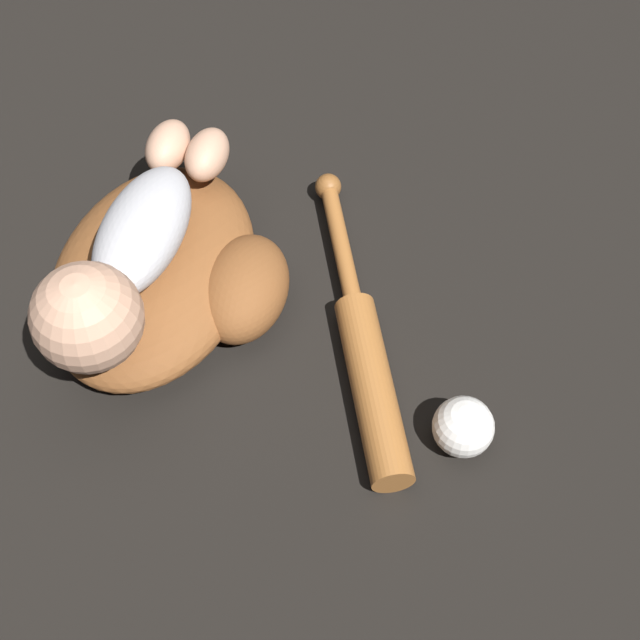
{
  "coord_description": "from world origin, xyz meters",
  "views": [
    {
      "loc": [
        0.53,
        0.38,
        0.9
      ],
      "look_at": [
        -0.0,
        0.26,
        0.07
      ],
      "focal_mm": 50.0,
      "sensor_mm": 36.0,
      "label": 1
    }
  ],
  "objects": [
    {
      "name": "baseball",
      "position": [
        0.08,
        0.44,
        0.03
      ],
      "size": [
        0.07,
        0.07,
        0.07
      ],
      "color": "white",
      "rests_on": "ground"
    },
    {
      "name": "baseball_bat",
      "position": [
        0.0,
        0.32,
        0.02
      ],
      "size": [
        0.42,
        0.19,
        0.05
      ],
      "color": "#9E602D",
      "rests_on": "ground"
    },
    {
      "name": "ground_plane",
      "position": [
        0.0,
        0.0,
        0.0
      ],
      "size": [
        6.0,
        6.0,
        0.0
      ],
      "primitive_type": "plane",
      "color": "black"
    },
    {
      "name": "baby_figure",
      "position": [
        0.01,
        0.04,
        0.13
      ],
      "size": [
        0.38,
        0.13,
        0.12
      ],
      "color": "#B2B2B7",
      "rests_on": "baseball_glove"
    },
    {
      "name": "baseball_glove",
      "position": [
        -0.04,
        0.07,
        0.04
      ],
      "size": [
        0.34,
        0.28,
        0.09
      ],
      "color": "brown",
      "rests_on": "ground"
    }
  ]
}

